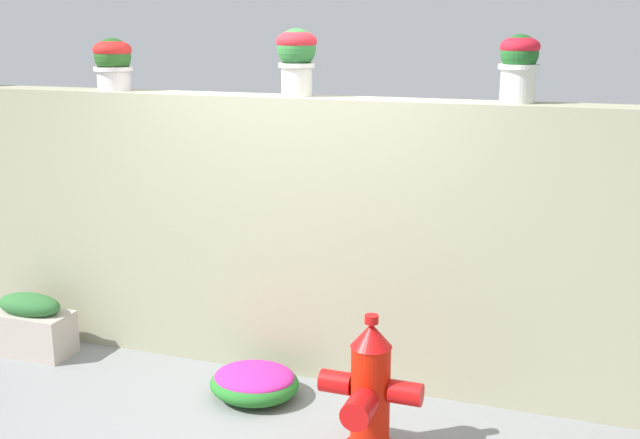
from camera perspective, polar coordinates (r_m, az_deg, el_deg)
ground_plane at (r=5.18m, az=-5.70°, el=-14.73°), size 24.00×24.00×0.00m
stone_wall at (r=5.63m, az=-1.75°, el=-1.27°), size 6.54×0.32×2.01m
potted_plant_1 at (r=6.12m, az=-14.88°, el=11.15°), size 0.29×0.29×0.39m
potted_plant_2 at (r=5.42m, az=-1.72°, el=11.93°), size 0.28×0.28×0.46m
potted_plant_3 at (r=5.10m, az=14.33°, el=11.04°), size 0.25×0.25×0.42m
fire_hydrant at (r=4.70m, az=3.62°, el=-12.44°), size 0.62×0.49×0.86m
flower_bush_left at (r=5.47m, az=-4.80°, el=-11.71°), size 0.62×0.56×0.22m
planter_box at (r=6.49m, az=-20.33°, el=-7.23°), size 0.64×0.31×0.49m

